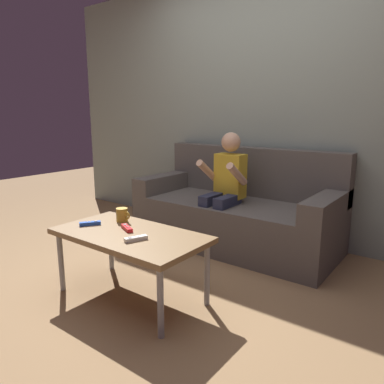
# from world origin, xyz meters

# --- Properties ---
(ground_plane) EXTENTS (10.18, 10.18, 0.00)m
(ground_plane) POSITION_xyz_m (0.00, 0.00, 0.00)
(ground_plane) COLOR olive
(wall_back) EXTENTS (5.09, 0.05, 2.50)m
(wall_back) POSITION_xyz_m (0.00, 1.54, 1.25)
(wall_back) COLOR gray
(wall_back) RESTS_ON ground
(couch) EXTENTS (1.79, 0.80, 0.87)m
(couch) POSITION_xyz_m (-0.03, 1.15, 0.30)
(couch) COLOR #56514C
(couch) RESTS_ON ground
(person_seated_on_couch) EXTENTS (0.36, 0.44, 1.02)m
(person_seated_on_couch) POSITION_xyz_m (-0.06, 0.96, 0.58)
(person_seated_on_couch) COLOR #282D47
(person_seated_on_couch) RESTS_ON ground
(coffee_table) EXTENTS (1.00, 0.53, 0.44)m
(coffee_table) POSITION_xyz_m (-0.07, -0.14, 0.40)
(coffee_table) COLOR brown
(coffee_table) RESTS_ON ground
(game_remote_blue_near_edge) EXTENTS (0.11, 0.14, 0.03)m
(game_remote_blue_near_edge) POSITION_xyz_m (-0.40, -0.19, 0.46)
(game_remote_blue_near_edge) COLOR blue
(game_remote_blue_near_edge) RESTS_ON coffee_table
(game_remote_white_center) EXTENTS (0.09, 0.14, 0.03)m
(game_remote_white_center) POSITION_xyz_m (0.07, -0.22, 0.46)
(game_remote_white_center) COLOR white
(game_remote_white_center) RESTS_ON coffee_table
(game_remote_red_far_corner) EXTENTS (0.14, 0.09, 0.03)m
(game_remote_red_far_corner) POSITION_xyz_m (-0.13, -0.11, 0.46)
(game_remote_red_far_corner) COLOR red
(game_remote_red_far_corner) RESTS_ON coffee_table
(coffee_mug) EXTENTS (0.12, 0.08, 0.10)m
(coffee_mug) POSITION_xyz_m (-0.29, -0.00, 0.49)
(coffee_mug) COLOR #B78C2D
(coffee_mug) RESTS_ON coffee_table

